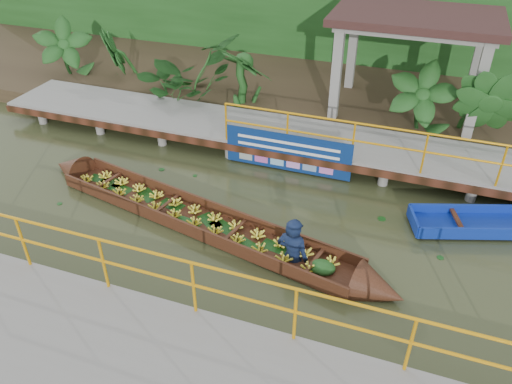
% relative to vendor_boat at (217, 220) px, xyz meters
% --- Properties ---
extents(ground, '(80.00, 80.00, 0.00)m').
position_rel_vendor_boat_xyz_m(ground, '(0.02, 0.34, -0.30)').
color(ground, '#2B3018').
rests_on(ground, ground).
extents(land_strip, '(30.00, 8.00, 0.45)m').
position_rel_vendor_boat_xyz_m(land_strip, '(0.02, 7.84, -0.07)').
color(land_strip, '#332619').
rests_on(land_strip, ground).
extents(far_dock, '(16.00, 2.06, 1.66)m').
position_rel_vendor_boat_xyz_m(far_dock, '(0.04, 3.77, 0.18)').
color(far_dock, gray).
rests_on(far_dock, ground).
extents(pavilion, '(4.40, 3.00, 3.00)m').
position_rel_vendor_boat_xyz_m(pavilion, '(3.02, 6.64, 2.52)').
color(pavilion, gray).
rests_on(pavilion, ground).
extents(foliage_backdrop, '(30.00, 0.80, 4.00)m').
position_rel_vendor_boat_xyz_m(foliage_backdrop, '(0.02, 10.34, 1.70)').
color(foliage_backdrop, '#173D13').
rests_on(foliage_backdrop, ground).
extents(vendor_boat, '(8.95, 2.71, 2.26)m').
position_rel_vendor_boat_xyz_m(vendor_boat, '(0.00, 0.00, 0.00)').
color(vendor_boat, '#351B0E').
rests_on(vendor_boat, ground).
extents(blue_banner, '(3.19, 0.04, 1.00)m').
position_rel_vendor_boat_xyz_m(blue_banner, '(0.67, 2.82, 0.26)').
color(blue_banner, navy).
rests_on(blue_banner, ground).
extents(tropical_plants, '(14.34, 1.34, 1.67)m').
position_rel_vendor_boat_xyz_m(tropical_plants, '(-1.73, 5.64, 0.99)').
color(tropical_plants, '#173D13').
rests_on(tropical_plants, ground).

